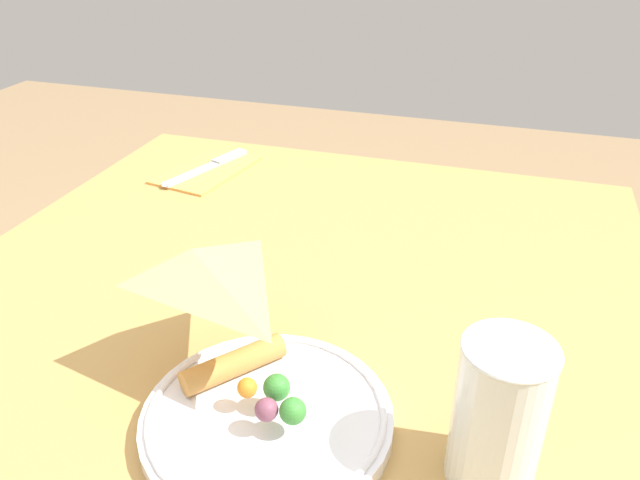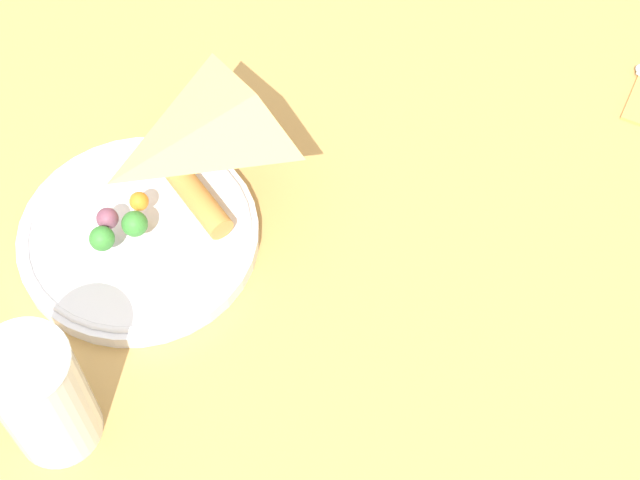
% 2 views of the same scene
% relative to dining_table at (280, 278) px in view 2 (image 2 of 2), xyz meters
% --- Properties ---
extents(ground_plane, '(6.00, 6.00, 0.00)m').
position_rel_dining_table_xyz_m(ground_plane, '(0.00, 0.00, -0.62)').
color(ground_plane, '#997A56').
extents(dining_table, '(1.07, 0.84, 0.73)m').
position_rel_dining_table_xyz_m(dining_table, '(0.00, 0.00, 0.00)').
color(dining_table, tan).
rests_on(dining_table, ground_plane).
extents(plate_pizza, '(0.22, 0.22, 0.05)m').
position_rel_dining_table_xyz_m(plate_pizza, '(0.12, 0.06, 0.12)').
color(plate_pizza, white).
rests_on(plate_pizza, dining_table).
extents(milk_glass, '(0.07, 0.07, 0.13)m').
position_rel_dining_table_xyz_m(milk_glass, '(0.11, 0.24, 0.17)').
color(milk_glass, white).
rests_on(milk_glass, dining_table).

